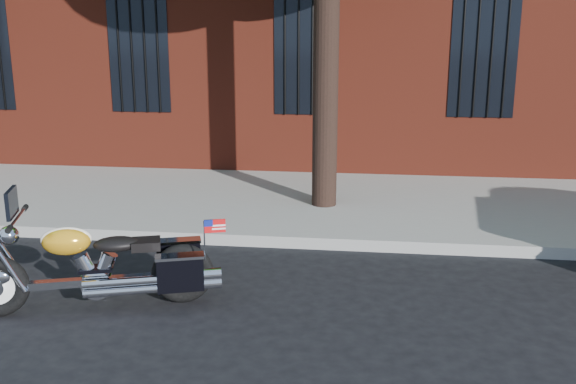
# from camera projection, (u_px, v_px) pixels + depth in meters

# --- Properties ---
(ground) EXTENTS (120.00, 120.00, 0.00)m
(ground) POSITION_uv_depth(u_px,v_px,m) (257.00, 288.00, 6.78)
(ground) COLOR black
(ground) RESTS_ON ground
(curb) EXTENTS (40.00, 0.16, 0.15)m
(curb) POSITION_uv_depth(u_px,v_px,m) (276.00, 240.00, 8.09)
(curb) COLOR gray
(curb) RESTS_ON ground
(sidewalk) EXTENTS (40.00, 3.60, 0.15)m
(sidewalk) POSITION_uv_depth(u_px,v_px,m) (293.00, 202.00, 9.90)
(sidewalk) COLOR gray
(sidewalk) RESTS_ON ground
(motorcycle) EXTENTS (2.44, 1.16, 1.24)m
(motorcycle) POSITION_uv_depth(u_px,v_px,m) (104.00, 269.00, 6.18)
(motorcycle) COLOR black
(motorcycle) RESTS_ON ground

